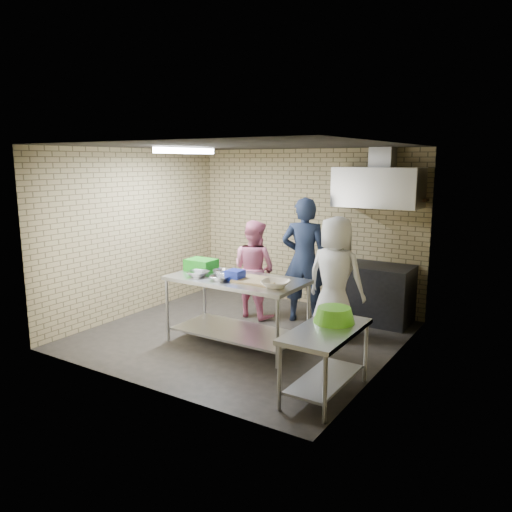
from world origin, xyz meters
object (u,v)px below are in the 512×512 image
at_px(blue_tub, 235,275).
at_px(stove, 372,293).
at_px(green_basin, 334,315).
at_px(woman_white, 335,278).
at_px(side_counter, 325,362).
at_px(woman_pink, 254,269).
at_px(green_crate, 201,265).
at_px(bottle_green, 411,193).
at_px(prep_table, 237,311).
at_px(man_navy, 304,260).
at_px(bottle_red, 385,191).

bearing_deg(blue_tub, stove, 60.67).
xyz_separation_m(stove, green_basin, (0.43, -2.50, 0.38)).
relative_size(stove, woman_white, 0.69).
bearing_deg(blue_tub, side_counter, -22.16).
distance_m(side_counter, green_basin, 0.52).
bearing_deg(woman_pink, woman_white, 179.15).
height_order(green_basin, woman_white, woman_white).
relative_size(green_crate, bottle_green, 2.77).
height_order(prep_table, green_basin, prep_table).
relative_size(bottle_green, man_navy, 0.08).
xyz_separation_m(prep_table, man_navy, (0.30, 1.42, 0.51)).
bearing_deg(bottle_green, prep_table, -126.90).
relative_size(bottle_green, woman_pink, 0.10).
xyz_separation_m(prep_table, blue_tub, (0.05, -0.10, 0.54)).
height_order(side_counter, woman_white, woman_white).
distance_m(green_crate, green_basin, 2.44).
relative_size(side_counter, blue_tub, 5.77).
bearing_deg(green_basin, prep_table, 162.82).
distance_m(bottle_red, man_navy, 1.64).
relative_size(blue_tub, green_basin, 0.45).
distance_m(green_basin, woman_white, 1.64).
bearing_deg(green_crate, woman_white, 27.09).
bearing_deg(woman_white, bottle_green, -115.97).
xyz_separation_m(green_crate, woman_white, (1.71, 0.88, -0.15)).
bearing_deg(bottle_red, bottle_green, 0.00).
height_order(prep_table, stove, prep_table).
distance_m(prep_table, side_counter, 1.84).
relative_size(side_counter, bottle_red, 6.67).
relative_size(stove, bottle_red, 6.67).
bearing_deg(woman_white, man_navy, -28.59).
relative_size(prep_table, green_basin, 4.07).
bearing_deg(side_counter, bottle_red, 97.62).
relative_size(green_basin, bottle_green, 3.07).
bearing_deg(prep_table, bottle_red, 60.25).
distance_m(bottle_red, woman_white, 1.71).
xyz_separation_m(prep_table, stove, (1.22, 1.99, -0.02)).
relative_size(blue_tub, woman_pink, 0.13).
height_order(green_crate, bottle_red, bottle_red).
bearing_deg(side_counter, blue_tub, 157.84).
height_order(stove, man_navy, man_navy).
bearing_deg(prep_table, green_crate, 170.27).
xyz_separation_m(prep_table, woman_white, (1.01, 1.00, 0.40)).
distance_m(green_basin, bottle_green, 2.98).
distance_m(bottle_red, woman_pink, 2.38).
relative_size(blue_tub, bottle_green, 1.39).
bearing_deg(side_counter, woman_pink, 137.70).
bearing_deg(green_crate, bottle_red, 46.89).
xyz_separation_m(woman_pink, woman_white, (1.49, -0.20, 0.09)).
bearing_deg(stove, green_crate, -135.83).
relative_size(bottle_green, woman_white, 0.09).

